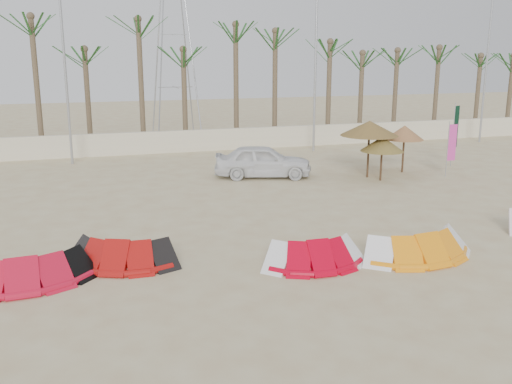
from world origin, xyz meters
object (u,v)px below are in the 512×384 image
object	(u,v)px
kite_red_right	(312,250)
parasol_mid	(382,144)
parasol_left	(369,128)
kite_red_mid	(120,249)
parasol_right	(404,133)
kite_orange	(414,242)
kite_red_left	(23,266)
car	(263,161)

from	to	relation	value
kite_red_right	parasol_mid	size ratio (longest dim) A/B	1.43
parasol_left	parasol_mid	bearing A→B (deg)	-72.46
kite_red_mid	parasol_left	bearing A→B (deg)	33.96
kite_red_right	parasol_right	size ratio (longest dim) A/B	1.27
kite_orange	parasol_right	size ratio (longest dim) A/B	1.54
kite_red_left	kite_red_right	distance (m)	7.77
kite_red_left	kite_red_right	world-z (taller)	same
kite_red_mid	parasol_left	xyz separation A→B (m)	(12.21, 8.22, 1.94)
kite_red_mid	car	xyz separation A→B (m)	(7.42, 9.74, 0.37)
parasol_right	kite_orange	bearing A→B (deg)	-119.78
kite_red_right	car	world-z (taller)	car
kite_red_right	kite_orange	xyz separation A→B (m)	(3.15, -0.23, 0.00)
parasol_right	car	size ratio (longest dim) A/B	0.51
kite_red_right	car	size ratio (longest dim) A/B	0.65
kite_red_left	kite_red_mid	xyz separation A→B (m)	(2.50, 0.58, -0.00)
kite_red_right	kite_orange	distance (m)	3.16
parasol_right	parasol_left	bearing A→B (deg)	-166.37
kite_red_left	kite_orange	distance (m)	10.93
kite_orange	kite_red_mid	bearing A→B (deg)	167.16
parasol_left	car	bearing A→B (deg)	162.47
kite_red_mid	parasol_right	xyz separation A→B (m)	(14.45, 8.77, 1.57)
kite_red_mid	kite_orange	size ratio (longest dim) A/B	0.98
kite_red_right	parasol_left	world-z (taller)	parasol_left
car	parasol_right	bearing A→B (deg)	-81.91
parasol_left	car	distance (m)	5.26
parasol_left	parasol_right	world-z (taller)	parasol_left
kite_red_right	kite_red_mid	bearing A→B (deg)	162.11
kite_red_right	car	distance (m)	11.63
kite_orange	parasol_left	bearing A→B (deg)	69.09
kite_red_right	parasol_right	distance (m)	14.04
kite_red_mid	car	bearing A→B (deg)	52.67
kite_red_left	kite_orange	bearing A→B (deg)	-6.97
kite_red_left	car	distance (m)	14.32
kite_red_right	car	bearing A→B (deg)	78.91
kite_red_right	parasol_right	xyz separation A→B (m)	(9.26, 10.44, 1.58)
parasol_mid	car	world-z (taller)	parasol_mid
kite_orange	kite_red_left	bearing A→B (deg)	173.03
kite_red_right	parasol_right	bearing A→B (deg)	48.44
kite_red_left	parasol_mid	bearing A→B (deg)	28.09
kite_red_left	kite_red_right	bearing A→B (deg)	-8.13
kite_orange	car	world-z (taller)	car
kite_red_mid	parasol_right	distance (m)	16.97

